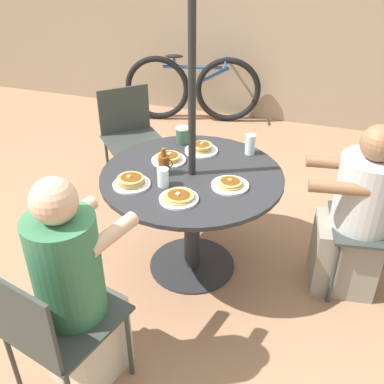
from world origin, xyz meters
TOP-DOWN VIEW (x-y plane):
  - ground_plane at (0.00, 0.00)m, footprint 12.00×12.00m
  - back_fence at (0.00, 2.76)m, footprint 10.00×0.06m
  - patio_table at (0.00, 0.00)m, footprint 1.10×1.10m
  - umbrella_pole at (0.00, 0.00)m, footprint 0.04×0.04m
  - diner_north at (0.98, 0.15)m, footprint 0.55×0.42m
  - patio_chair_east at (-0.81, 0.84)m, footprint 0.64×0.64m
  - patio_chair_south at (-0.29, -1.13)m, footprint 0.55×0.55m
  - diner_south at (-0.24, -0.96)m, footprint 0.40×0.50m
  - pancake_plate_a at (0.25, -0.08)m, footprint 0.22×0.22m
  - pancake_plate_b at (-0.19, 0.10)m, footprint 0.22×0.22m
  - pancake_plate_c at (-0.03, 0.30)m, footprint 0.22×0.22m
  - pancake_plate_d at (0.02, -0.30)m, footprint 0.22×0.22m
  - pancake_plate_e at (-0.29, -0.24)m, footprint 0.22×0.22m
  - syrup_bottle at (-0.16, -0.05)m, footprint 0.09×0.07m
  - coffee_cup at (-0.19, 0.38)m, footprint 0.09×0.09m
  - drinking_glass_a at (0.27, 0.37)m, footprint 0.06×0.06m
  - drinking_glass_b at (-0.11, -0.18)m, footprint 0.07×0.07m
  - bicycle at (-0.80, 2.44)m, footprint 1.50×0.51m

SIDE VIEW (x-z plane):
  - ground_plane at x=0.00m, z-range 0.00..0.00m
  - bicycle at x=-0.80m, z-range 0.00..0.75m
  - diner_north at x=0.98m, z-range -0.05..1.05m
  - patio_chair_east at x=-0.81m, z-range 0.08..0.94m
  - patio_chair_south at x=-0.29m, z-range 0.08..0.94m
  - diner_south at x=-0.24m, z-range -0.04..1.13m
  - patio_table at x=0.00m, z-range 0.21..0.93m
  - pancake_plate_d at x=0.02m, z-range 0.71..0.76m
  - pancake_plate_a at x=0.25m, z-range 0.71..0.76m
  - pancake_plate_b at x=-0.19m, z-range 0.71..0.77m
  - pancake_plate_c at x=-0.03m, z-range 0.71..0.77m
  - pancake_plate_e at x=-0.29m, z-range 0.71..0.78m
  - drinking_glass_b at x=-0.11m, z-range 0.72..0.83m
  - coffee_cup at x=-0.19m, z-range 0.72..0.83m
  - syrup_bottle at x=-0.16m, z-range 0.70..0.87m
  - drinking_glass_a at x=0.27m, z-range 0.72..0.85m
  - back_fence at x=0.00m, z-range 0.00..1.88m
  - umbrella_pole at x=0.00m, z-range 0.00..2.49m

